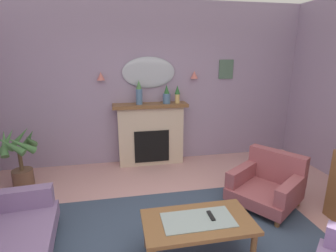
{
  "coord_description": "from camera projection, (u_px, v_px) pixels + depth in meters",
  "views": [
    {
      "loc": [
        -0.71,
        -2.11,
        2.04
      ],
      "look_at": [
        0.01,
        1.59,
        1.01
      ],
      "focal_mm": 28.25,
      "sensor_mm": 36.0,
      "label": 1
    }
  ],
  "objects": [
    {
      "name": "wall_mirror",
      "position": [
        149.0,
        72.0,
        4.8
      ],
      "size": [
        0.96,
        0.06,
        0.56
      ],
      "primitive_type": "ellipsoid",
      "color": "#B2BCC6"
    },
    {
      "name": "mantel_vase_left",
      "position": [
        167.0,
        96.0,
        4.81
      ],
      "size": [
        0.14,
        0.14,
        0.34
      ],
      "color": "#4C7093",
      "rests_on": "fireplace"
    },
    {
      "name": "wall_sconce_left",
      "position": [
        101.0,
        76.0,
        4.61
      ],
      "size": [
        0.14,
        0.14,
        0.14
      ],
      "primitive_type": "cone",
      "color": "#D17066"
    },
    {
      "name": "wall_sconce_right",
      "position": [
        194.0,
        75.0,
        4.93
      ],
      "size": [
        0.14,
        0.14,
        0.14
      ],
      "primitive_type": "cone",
      "color": "#D17066"
    },
    {
      "name": "wall_back",
      "position": [
        155.0,
        84.0,
        4.96
      ],
      "size": [
        6.67,
        0.1,
        2.96
      ],
      "primitive_type": "cube",
      "color": "#9E8CA8",
      "rests_on": "ground"
    },
    {
      "name": "mantel_vase_centre",
      "position": [
        177.0,
        94.0,
        4.83
      ],
      "size": [
        0.1,
        0.1,
        0.32
      ],
      "color": "tan",
      "rests_on": "fireplace"
    },
    {
      "name": "patterned_rug",
      "position": [
        191.0,
        248.0,
        2.86
      ],
      "size": [
        3.2,
        2.4,
        0.01
      ],
      "primitive_type": "cube",
      "color": "#38475B",
      "rests_on": "ground"
    },
    {
      "name": "tv_remote",
      "position": [
        211.0,
        216.0,
        2.67
      ],
      "size": [
        0.04,
        0.16,
        0.02
      ],
      "primitive_type": "cube",
      "color": "black",
      "rests_on": "coffee_table"
    },
    {
      "name": "coffee_table",
      "position": [
        198.0,
        225.0,
        2.64
      ],
      "size": [
        1.1,
        0.6,
        0.45
      ],
      "color": "brown",
      "rests_on": "ground"
    },
    {
      "name": "mantel_vase_right",
      "position": [
        139.0,
        93.0,
        4.7
      ],
      "size": [
        0.12,
        0.12,
        0.43
      ],
      "color": "#4C7093",
      "rests_on": "fireplace"
    },
    {
      "name": "fireplace",
      "position": [
        151.0,
        135.0,
        4.97
      ],
      "size": [
        1.36,
        0.36,
        1.16
      ],
      "color": "beige",
      "rests_on": "ground"
    },
    {
      "name": "armchair_in_corner",
      "position": [
        268.0,
        183.0,
        3.67
      ],
      "size": [
        1.13,
        1.12,
        0.71
      ],
      "color": "#934C51",
      "rests_on": "ground"
    },
    {
      "name": "framed_picture",
      "position": [
        226.0,
        69.0,
        5.08
      ],
      "size": [
        0.28,
        0.03,
        0.36
      ],
      "primitive_type": "cube",
      "color": "#4C6B56"
    },
    {
      "name": "potted_plant_tall_palm",
      "position": [
        20.0,
        156.0,
        4.09
      ],
      "size": [
        0.59,
        0.61,
        0.94
      ],
      "color": "brown",
      "rests_on": "ground"
    }
  ]
}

